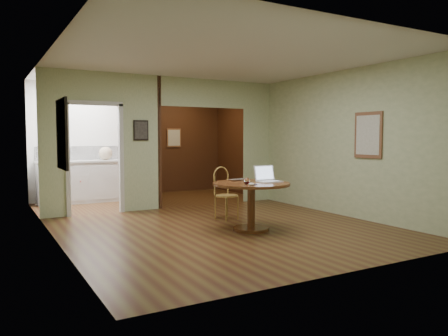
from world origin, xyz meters
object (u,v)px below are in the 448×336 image
dining_table (251,195)px  open_laptop (267,178)px  chair (224,190)px  closed_laptop (241,180)px

dining_table → open_laptop: size_ratio=3.28×
dining_table → open_laptop: open_laptop is taller
dining_table → chair: size_ratio=1.29×
open_laptop → closed_laptop: bearing=129.4°
closed_laptop → chair: bearing=69.1°
dining_table → chair: chair is taller
chair → closed_laptop: size_ratio=2.64×
dining_table → open_laptop: bearing=-2.8°
chair → closed_laptop: 0.77m
chair → open_laptop: bearing=-93.2°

